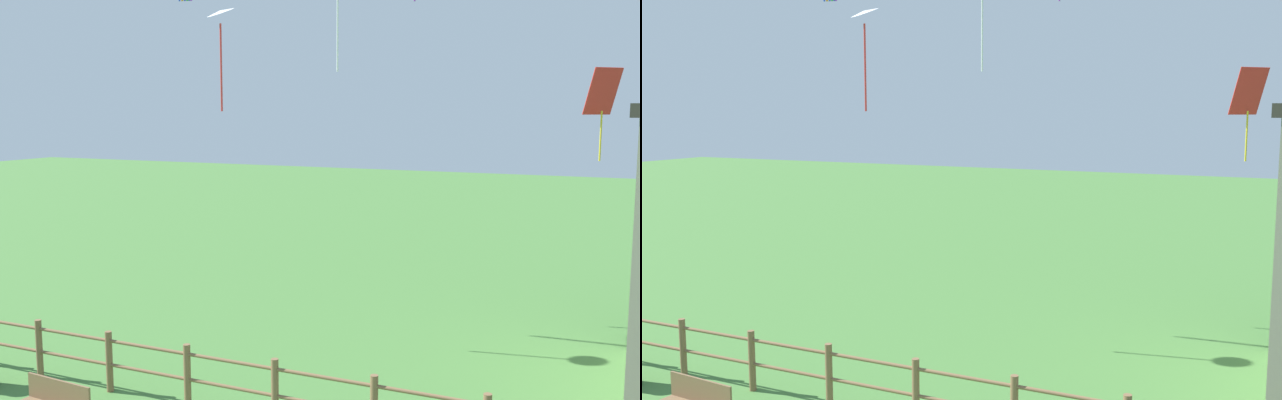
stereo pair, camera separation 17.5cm
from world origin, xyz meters
TOP-DOWN VIEW (x-y plane):
  - wooden_fence at (-0.00, 5.72)m, footprint 19.58×0.14m
  - kite_red_diamond at (4.80, 16.50)m, footprint 1.03×1.04m
  - kite_white_delta at (-3.85, 10.15)m, footprint 0.97×0.96m

SIDE VIEW (x-z plane):
  - wooden_fence at x=0.00m, z-range 0.08..1.36m
  - kite_red_diamond at x=4.80m, z-range 4.87..7.51m
  - kite_white_delta at x=-3.85m, z-range 6.71..9.34m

